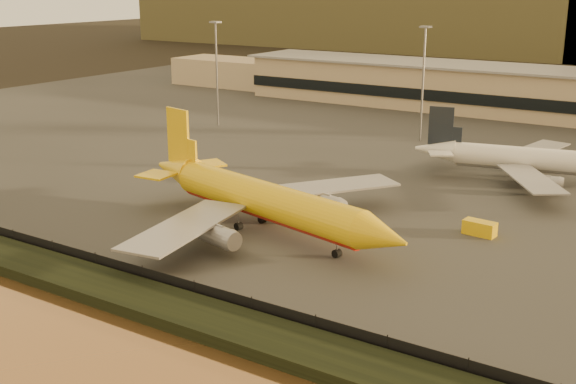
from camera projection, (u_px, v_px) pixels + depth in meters
ground at (248, 262)px, 93.59m from camera, size 900.00×900.00×0.00m
embankment at (157, 304)px, 79.71m from camera, size 320.00×7.00×1.40m
tarmac at (484, 135)px, 170.07m from camera, size 320.00×220.00×0.20m
perimeter_fence at (181, 287)px, 82.76m from camera, size 300.00×0.05×2.20m
terminal_building at (470, 88)px, 200.51m from camera, size 202.00×25.00×12.60m
apron_light_masts at (532, 83)px, 141.74m from camera, size 152.20×12.20×25.40m
dhl_cargo_jet at (263, 201)px, 103.28m from camera, size 51.05×49.08×15.37m
white_narrowbody_jet at (535, 160)px, 129.98m from camera, size 43.09×41.38×12.46m
gse_vehicle_yellow at (480, 228)px, 102.63m from camera, size 4.74×2.44×2.06m
gse_vehicle_white at (220, 176)px, 130.52m from camera, size 4.26×2.77×1.77m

